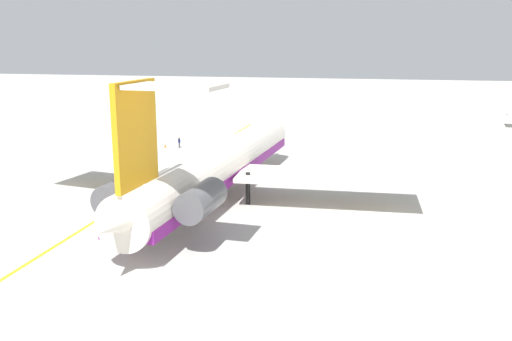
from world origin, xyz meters
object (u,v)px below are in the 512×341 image
object	(u,v)px
main_jetliner	(215,167)
ground_crew_near_tail	(149,142)
ground_crew_near_nose	(179,141)
safety_cone_wingtip	(165,146)

from	to	relation	value
main_jetliner	ground_crew_near_tail	xyz separation A→B (m)	(-25.90, -18.35, -2.65)
ground_crew_near_nose	ground_crew_near_tail	world-z (taller)	ground_crew_near_tail
ground_crew_near_nose	ground_crew_near_tail	distance (m)	4.68
ground_crew_near_nose	safety_cone_wingtip	size ratio (longest dim) A/B	3.09
ground_crew_near_tail	ground_crew_near_nose	bearing A→B (deg)	143.65
main_jetliner	safety_cone_wingtip	world-z (taller)	main_jetliner
safety_cone_wingtip	ground_crew_near_nose	bearing A→B (deg)	94.68
main_jetliner	ground_crew_near_nose	distance (m)	31.61
main_jetliner	ground_crew_near_nose	size ratio (longest dim) A/B	28.23
ground_crew_near_nose	main_jetliner	bearing A→B (deg)	-134.62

